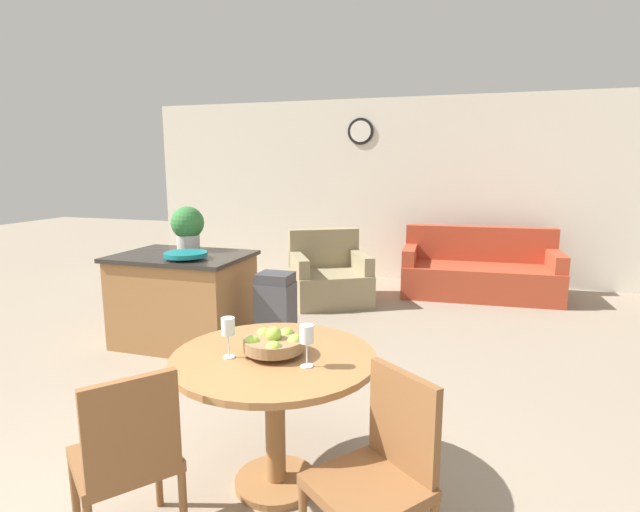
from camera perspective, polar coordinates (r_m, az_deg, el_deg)
wall_back at (r=7.67m, az=8.67°, el=7.47°), size 8.00×0.09×2.70m
dining_table at (r=2.73m, az=-5.21°, el=-14.50°), size 1.08×1.08×0.75m
dining_chair_near_left at (r=2.47m, az=-21.11°, el=-20.33°), size 0.59×0.59×0.89m
dining_chair_near_right at (r=2.26m, az=6.99°, el=-22.89°), size 0.59×0.59×0.89m
fruit_bowl at (r=2.64m, az=-5.28°, el=-9.85°), size 0.32×0.32×0.15m
wine_glass_left at (r=2.61m, az=-10.49°, el=-8.11°), size 0.07×0.07×0.21m
wine_glass_right at (r=2.46m, az=-1.52°, el=-9.12°), size 0.07×0.07×0.21m
kitchen_island at (r=5.04m, az=-15.30°, el=-4.74°), size 1.25×0.90×0.89m
teal_bowl at (r=4.68m, az=-15.10°, el=0.15°), size 0.39×0.39×0.06m
potted_plant at (r=5.14m, az=-14.89°, el=3.29°), size 0.33×0.33×0.44m
trash_bin at (r=4.59m, az=-5.07°, el=-6.72°), size 0.32×0.28×0.77m
couch at (r=7.00m, az=17.73°, el=-1.87°), size 2.04×1.01×0.89m
armchair at (r=6.40m, az=0.97°, el=-2.51°), size 1.27×1.27×0.90m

